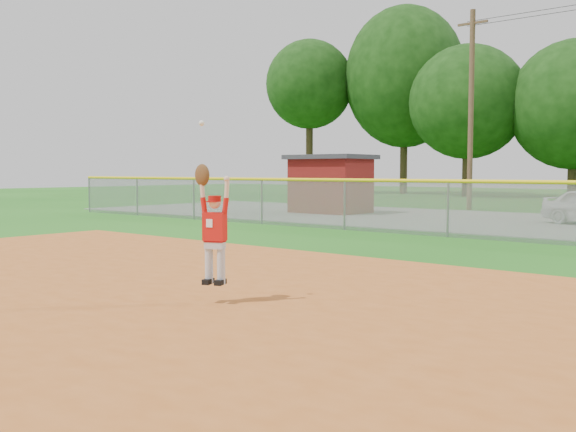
% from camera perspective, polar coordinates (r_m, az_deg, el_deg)
% --- Properties ---
extents(ground, '(120.00, 120.00, 0.00)m').
position_cam_1_polar(ground, '(7.45, 3.79, -9.68)').
color(ground, '#1E5F15').
rests_on(ground, ground).
extents(clay_infield, '(24.00, 16.00, 0.04)m').
position_cam_1_polar(clay_infield, '(5.40, -15.81, -14.96)').
color(clay_infield, '#AB551E').
rests_on(clay_infield, ground).
extents(utility_shed, '(3.29, 2.58, 2.44)m').
position_cam_1_polar(utility_shed, '(26.85, 3.82, 2.89)').
color(utility_shed, '#5C0F0D').
rests_on(utility_shed, ground).
extents(ballplayer, '(0.51, 0.29, 2.13)m').
position_cam_1_polar(ballplayer, '(8.40, -6.70, -0.77)').
color(ballplayer, silver).
rests_on(ballplayer, ground).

